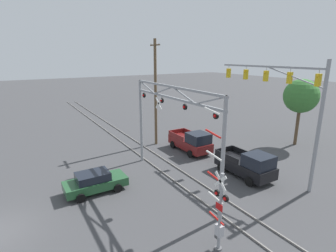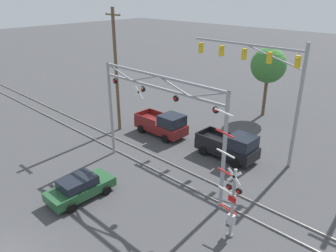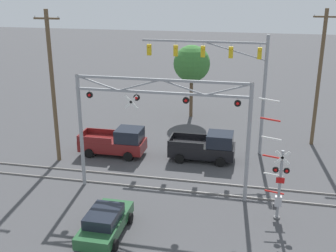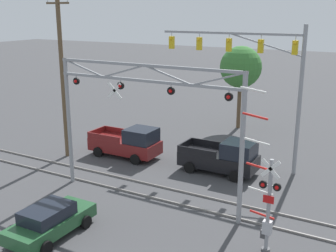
{
  "view_description": "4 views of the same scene",
  "coord_description": "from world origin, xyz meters",
  "px_view_note": "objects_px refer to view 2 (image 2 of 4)",
  "views": [
    {
      "loc": [
        14.68,
        1.75,
        9.03
      ],
      "look_at": [
        -1.64,
        11.63,
        3.87
      ],
      "focal_mm": 28.0,
      "sensor_mm": 36.0,
      "label": 1
    },
    {
      "loc": [
        13.81,
        -2.7,
        11.9
      ],
      "look_at": [
        -1.75,
        13.69,
        2.4
      ],
      "focal_mm": 35.0,
      "sensor_mm": 36.0,
      "label": 2
    },
    {
      "loc": [
        5.26,
        -11.59,
        12.2
      ],
      "look_at": [
        -0.02,
        12.98,
        3.61
      ],
      "focal_mm": 45.0,
      "sensor_mm": 36.0,
      "label": 3
    },
    {
      "loc": [
        10.83,
        -6.06,
        9.57
      ],
      "look_at": [
        1.33,
        10.91,
        4.2
      ],
      "focal_mm": 45.0,
      "sensor_mm": 36.0,
      "label": 4
    }
  ],
  "objects_px": {
    "traffic_signal_span": "(270,78)",
    "pickup_truck_following": "(163,125)",
    "pickup_truck_lead": "(230,146)",
    "sedan_waiting": "(80,187)",
    "crossing_signal_mast": "(231,200)",
    "background_tree_beyond_span": "(268,66)",
    "utility_pole_left": "(116,71)",
    "crossing_gantry": "(159,110)"
  },
  "relations": [
    {
      "from": "crossing_gantry",
      "to": "crossing_signal_mast",
      "type": "bearing_deg",
      "value": -14.0
    },
    {
      "from": "crossing_gantry",
      "to": "pickup_truck_lead",
      "type": "relative_size",
      "value": 2.2
    },
    {
      "from": "pickup_truck_following",
      "to": "traffic_signal_span",
      "type": "bearing_deg",
      "value": 16.17
    },
    {
      "from": "background_tree_beyond_span",
      "to": "pickup_truck_lead",
      "type": "bearing_deg",
      "value": -74.93
    },
    {
      "from": "crossing_signal_mast",
      "to": "traffic_signal_span",
      "type": "xyz_separation_m",
      "value": [
        -3.14,
        9.12,
        3.96
      ]
    },
    {
      "from": "sedan_waiting",
      "to": "background_tree_beyond_span",
      "type": "distance_m",
      "value": 21.24
    },
    {
      "from": "pickup_truck_lead",
      "to": "sedan_waiting",
      "type": "distance_m",
      "value": 11.26
    },
    {
      "from": "sedan_waiting",
      "to": "utility_pole_left",
      "type": "distance_m",
      "value": 11.66
    },
    {
      "from": "traffic_signal_span",
      "to": "crossing_signal_mast",
      "type": "bearing_deg",
      "value": -70.99
    },
    {
      "from": "crossing_gantry",
      "to": "sedan_waiting",
      "type": "relative_size",
      "value": 2.5
    },
    {
      "from": "pickup_truck_following",
      "to": "background_tree_beyond_span",
      "type": "height_order",
      "value": "background_tree_beyond_span"
    },
    {
      "from": "utility_pole_left",
      "to": "pickup_truck_lead",
      "type": "bearing_deg",
      "value": 12.15
    },
    {
      "from": "crossing_signal_mast",
      "to": "utility_pole_left",
      "type": "height_order",
      "value": "utility_pole_left"
    },
    {
      "from": "crossing_gantry",
      "to": "traffic_signal_span",
      "type": "height_order",
      "value": "traffic_signal_span"
    },
    {
      "from": "pickup_truck_following",
      "to": "background_tree_beyond_span",
      "type": "xyz_separation_m",
      "value": [
        3.88,
        10.56,
        4.09
      ]
    },
    {
      "from": "crossing_signal_mast",
      "to": "sedan_waiting",
      "type": "height_order",
      "value": "crossing_signal_mast"
    },
    {
      "from": "traffic_signal_span",
      "to": "background_tree_beyond_span",
      "type": "distance_m",
      "value": 9.31
    },
    {
      "from": "pickup_truck_following",
      "to": "background_tree_beyond_span",
      "type": "distance_m",
      "value": 11.97
    },
    {
      "from": "pickup_truck_lead",
      "to": "background_tree_beyond_span",
      "type": "bearing_deg",
      "value": 105.07
    },
    {
      "from": "crossing_signal_mast",
      "to": "utility_pole_left",
      "type": "xyz_separation_m",
      "value": [
        -15.1,
        4.92,
        3.25
      ]
    },
    {
      "from": "crossing_gantry",
      "to": "utility_pole_left",
      "type": "relative_size",
      "value": 0.97
    },
    {
      "from": "pickup_truck_following",
      "to": "utility_pole_left",
      "type": "height_order",
      "value": "utility_pole_left"
    },
    {
      "from": "crossing_signal_mast",
      "to": "traffic_signal_span",
      "type": "relative_size",
      "value": 0.74
    },
    {
      "from": "crossing_signal_mast",
      "to": "utility_pole_left",
      "type": "relative_size",
      "value": 0.64
    },
    {
      "from": "traffic_signal_span",
      "to": "pickup_truck_lead",
      "type": "height_order",
      "value": "traffic_signal_span"
    },
    {
      "from": "utility_pole_left",
      "to": "pickup_truck_following",
      "type": "bearing_deg",
      "value": 25.83
    },
    {
      "from": "crossing_signal_mast",
      "to": "utility_pole_left",
      "type": "distance_m",
      "value": 16.21
    },
    {
      "from": "crossing_signal_mast",
      "to": "pickup_truck_lead",
      "type": "relative_size",
      "value": 1.44
    },
    {
      "from": "pickup_truck_following",
      "to": "sedan_waiting",
      "type": "bearing_deg",
      "value": -74.48
    },
    {
      "from": "pickup_truck_lead",
      "to": "background_tree_beyond_span",
      "type": "xyz_separation_m",
      "value": [
        -2.74,
        10.16,
        4.09
      ]
    },
    {
      "from": "pickup_truck_following",
      "to": "sedan_waiting",
      "type": "distance_m",
      "value": 10.59
    },
    {
      "from": "traffic_signal_span",
      "to": "utility_pole_left",
      "type": "xyz_separation_m",
      "value": [
        -11.96,
        -4.2,
        -0.71
      ]
    },
    {
      "from": "sedan_waiting",
      "to": "background_tree_beyond_span",
      "type": "relative_size",
      "value": 0.61
    },
    {
      "from": "traffic_signal_span",
      "to": "pickup_truck_following",
      "type": "bearing_deg",
      "value": -163.83
    },
    {
      "from": "traffic_signal_span",
      "to": "pickup_truck_following",
      "type": "distance_m",
      "value": 9.95
    },
    {
      "from": "crossing_gantry",
      "to": "crossing_signal_mast",
      "type": "distance_m",
      "value": 7.44
    },
    {
      "from": "traffic_signal_span",
      "to": "sedan_waiting",
      "type": "height_order",
      "value": "traffic_signal_span"
    },
    {
      "from": "crossing_signal_mast",
      "to": "sedan_waiting",
      "type": "relative_size",
      "value": 1.64
    },
    {
      "from": "crossing_gantry",
      "to": "traffic_signal_span",
      "type": "bearing_deg",
      "value": 64.18
    },
    {
      "from": "sedan_waiting",
      "to": "utility_pole_left",
      "type": "bearing_deg",
      "value": 128.36
    },
    {
      "from": "background_tree_beyond_span",
      "to": "sedan_waiting",
      "type": "bearing_deg",
      "value": -92.9
    },
    {
      "from": "crossing_gantry",
      "to": "sedan_waiting",
      "type": "bearing_deg",
      "value": -108.74
    }
  ]
}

